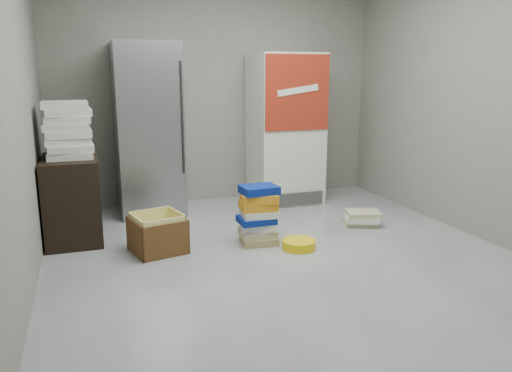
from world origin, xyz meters
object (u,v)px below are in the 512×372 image
Objects in this scene: wood_shelf at (73,199)px; cardboard_box at (158,236)px; steel_fridge at (148,130)px; phonebook_stack_main at (258,215)px; coke_cooler at (285,129)px.

wood_shelf reaches higher than cardboard_box.
wood_shelf is 0.97m from cardboard_box.
steel_fridge is 1.77m from phonebook_stack_main.
coke_cooler is at bearing 65.18° from phonebook_stack_main.
phonebook_stack_main reaches higher than cardboard_box.
wood_shelf reaches higher than phonebook_stack_main.
phonebook_stack_main is 1.07× the size of cardboard_box.
wood_shelf is (-0.83, -0.73, -0.55)m from steel_fridge.
coke_cooler is at bearing 16.28° from wood_shelf.
cardboard_box is (-0.12, -1.34, -0.81)m from steel_fridge.
cardboard_box is at bearing -95.13° from steel_fridge.
steel_fridge is at bearing 41.31° from wood_shelf.
coke_cooler reaches higher than cardboard_box.
cardboard_box is (0.71, -0.61, -0.26)m from wood_shelf.
cardboard_box is at bearing -179.86° from phonebook_stack_main.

